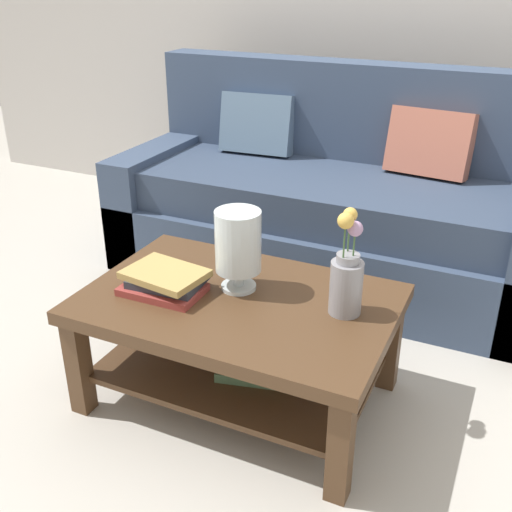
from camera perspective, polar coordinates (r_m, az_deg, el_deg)
name	(u,v)px	position (r m, az deg, el deg)	size (l,w,h in m)	color
ground_plane	(290,350)	(2.68, 3.19, -8.81)	(10.00, 10.00, 0.00)	#B7B2A8
couch	(332,206)	(3.23, 7.08, 4.62)	(2.20, 0.90, 1.06)	#384760
coffee_table	(239,326)	(2.24, -1.58, -6.59)	(1.10, 0.73, 0.44)	#4C331E
book_stack_main	(165,281)	(2.23, -8.50, -2.35)	(0.30, 0.24, 0.08)	#993833
glass_hurricane_vase	(238,244)	(2.16, -1.68, 1.15)	(0.17, 0.17, 0.30)	silver
flower_pitcher	(347,277)	(2.05, 8.47, -1.99)	(0.11, 0.11, 0.37)	gray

